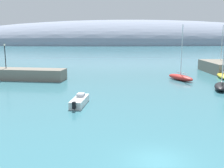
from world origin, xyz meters
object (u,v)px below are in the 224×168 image
at_px(sailboat_red_near_shore, 180,77).
at_px(motorboat_white_foreground, 80,101).
at_px(sailboat_black_outer_mooring, 221,86).
at_px(sailboat_yellow_end_of_line, 222,75).
at_px(harbor_lamp_post, 5,53).
at_px(sailboat_grey_mid_mooring, 220,68).

xyz_separation_m(sailboat_red_near_shore, motorboat_white_foreground, (-17.45, -16.69, -0.12)).
distance_m(sailboat_black_outer_mooring, motorboat_white_foreground, 22.74).
bearing_deg(sailboat_red_near_shore, sailboat_yellow_end_of_line, -96.42).
relative_size(sailboat_red_near_shore, sailboat_yellow_end_of_line, 0.94).
bearing_deg(sailboat_yellow_end_of_line, harbor_lamp_post, 105.80).
height_order(sailboat_black_outer_mooring, sailboat_yellow_end_of_line, sailboat_yellow_end_of_line).
relative_size(sailboat_red_near_shore, sailboat_black_outer_mooring, 1.02).
bearing_deg(motorboat_white_foreground, sailboat_red_near_shore, -36.94).
bearing_deg(sailboat_red_near_shore, harbor_lamp_post, 61.06).
bearing_deg(sailboat_grey_mid_mooring, sailboat_black_outer_mooring, 121.37).
xyz_separation_m(sailboat_red_near_shore, sailboat_yellow_end_of_line, (9.23, 2.92, -0.08)).
relative_size(motorboat_white_foreground, harbor_lamp_post, 1.17).
bearing_deg(sailboat_grey_mid_mooring, motorboat_white_foreground, 98.51).
bearing_deg(harbor_lamp_post, sailboat_red_near_shore, -4.99).
bearing_deg(motorboat_white_foreground, harbor_lamp_post, 47.28).
distance_m(sailboat_red_near_shore, harbor_lamp_post, 33.09).
distance_m(sailboat_red_near_shore, sailboat_black_outer_mooring, 9.48).
height_order(sailboat_grey_mid_mooring, harbor_lamp_post, sailboat_grey_mid_mooring).
xyz_separation_m(sailboat_grey_mid_mooring, motorboat_white_foreground, (-30.39, -28.93, -0.13)).
xyz_separation_m(sailboat_red_near_shore, sailboat_grey_mid_mooring, (12.95, 12.24, 0.01)).
height_order(sailboat_black_outer_mooring, motorboat_white_foreground, sailboat_black_outer_mooring).
bearing_deg(harbor_lamp_post, sailboat_black_outer_mooring, -17.52).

